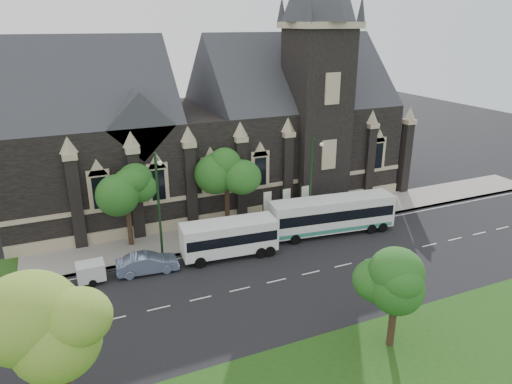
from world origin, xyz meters
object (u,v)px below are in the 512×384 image
tree_park_east (398,276)px  street_lamp_mid (159,201)px  box_trailer (91,271)px  banner_flag_center (285,202)px  tree_walk_right (228,169)px  tree_walk_left (128,183)px  car_far_red (15,285)px  street_lamp_near (312,178)px  banner_flag_left (266,205)px  tree_park_near (62,319)px  tour_coach (332,214)px  shuttle_bus (229,236)px  banner_flag_right (303,199)px  sedan (148,263)px

tree_park_east → street_lamp_mid: size_ratio=0.70×
tree_park_east → box_trailer: bearing=137.1°
tree_park_east → banner_flag_center: size_ratio=1.57×
tree_walk_right → tree_walk_left: bearing=-179.9°
car_far_red → street_lamp_mid: bearing=-89.6°
street_lamp_near → banner_flag_left: size_ratio=2.25×
street_lamp_near → street_lamp_mid: bearing=180.0°
tree_park_near → street_lamp_near: 26.97m
tour_coach → shuttle_bus: 10.29m
tree_park_near → tree_walk_right: bearing=52.4°
street_lamp_near → banner_flag_right: (0.29, 1.91, -2.73)m
street_lamp_near → tour_coach: size_ratio=0.76×
tree_park_near → tour_coach: 27.79m
shuttle_bus → sedan: size_ratio=1.70×
sedan → tree_park_east: bearing=-136.1°
tree_walk_right → street_lamp_near: 7.72m
banner_flag_right → box_trailer: size_ratio=1.36×
tree_park_near → box_trailer: tree_park_near is taller
banner_flag_center → tour_coach: 4.64m
tour_coach → tree_park_near: bearing=-141.4°
tree_park_near → shuttle_bus: bearing=47.3°
sedan → car_far_red: size_ratio=1.18×
street_lamp_mid → car_far_red: street_lamp_mid is taller
tree_park_near → sedan: bearing=66.4°
tree_park_east → banner_flag_left: 18.46m
tour_coach → shuttle_bus: bearing=-171.1°
tree_walk_right → banner_flag_left: size_ratio=1.95×
sedan → street_lamp_near: bearing=-78.4°
tree_walk_left → sedan: (0.17, -5.44, -4.95)m
tree_park_near → tree_walk_left: size_ratio=1.12×
sedan → banner_flag_right: bearing=-71.8°
shuttle_bus → sedan: (-6.85, -0.04, -0.97)m
tree_park_near → banner_flag_left: bearing=44.5°
street_lamp_mid → box_trailer: 7.36m
tree_walk_left → banner_flag_center: (14.08, -1.70, -3.35)m
banner_flag_right → car_far_red: bearing=-173.3°
tree_walk_right → box_trailer: size_ratio=2.66×
tree_park_east → tree_walk_right: (-2.96, 20.04, 1.20)m
tree_walk_left → banner_flag_right: (16.08, -1.70, -3.35)m
street_lamp_near → street_lamp_mid: same height
tree_walk_left → banner_flag_right: tree_walk_left is taller
shuttle_bus → box_trailer: (-11.04, 0.20, -0.87)m
banner_flag_center → banner_flag_right: (2.00, 0.00, 0.00)m
banner_flag_center → shuttle_bus: size_ratio=0.49×
tree_park_east → car_far_red: tree_park_east is taller
tree_walk_left → banner_flag_center: size_ratio=1.91×
shuttle_bus → banner_flag_left: bearing=40.9°
tree_park_near → sedan: size_ratio=1.80×
street_lamp_near → banner_flag_right: 3.34m
banner_flag_center → shuttle_bus: (-7.06, -3.69, -0.62)m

